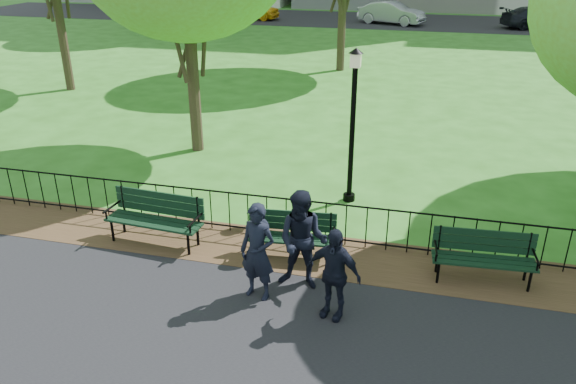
% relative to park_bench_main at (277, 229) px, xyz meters
% --- Properties ---
extents(ground, '(120.00, 120.00, 0.00)m').
position_rel_park_bench_main_xyz_m(ground, '(0.59, -1.28, -0.59)').
color(ground, '#285C18').
extents(dirt_strip, '(60.00, 1.60, 0.01)m').
position_rel_park_bench_main_xyz_m(dirt_strip, '(0.59, 0.22, -0.58)').
color(dirt_strip, '#332715').
rests_on(dirt_strip, ground).
extents(far_street, '(70.00, 9.00, 0.01)m').
position_rel_park_bench_main_xyz_m(far_street, '(0.59, 33.72, -0.59)').
color(far_street, black).
rests_on(far_street, ground).
extents(iron_fence, '(24.06, 0.06, 1.00)m').
position_rel_park_bench_main_xyz_m(iron_fence, '(0.59, 0.72, -0.09)').
color(iron_fence, black).
rests_on(iron_fence, ground).
extents(park_bench_main, '(1.72, 0.68, 0.95)m').
position_rel_park_bench_main_xyz_m(park_bench_main, '(0.00, 0.00, 0.00)').
color(park_bench_main, black).
rests_on(park_bench_main, ground).
extents(park_bench_left_a, '(1.98, 0.74, 1.10)m').
position_rel_park_bench_main_xyz_m(park_bench_left_a, '(-2.46, -0.01, 0.04)').
color(park_bench_left_a, black).
rests_on(park_bench_left_a, ground).
extents(park_bench_right_a, '(1.79, 0.66, 0.99)m').
position_rel_park_bench_main_xyz_m(park_bench_right_a, '(3.71, 0.13, -0.02)').
color(park_bench_right_a, black).
rests_on(park_bench_right_a, ground).
extents(lamppost, '(0.31, 0.31, 3.48)m').
position_rel_park_bench_main_xyz_m(lamppost, '(0.95, 2.82, 1.30)').
color(lamppost, black).
rests_on(lamppost, ground).
extents(person_left, '(0.69, 0.53, 1.70)m').
position_rel_park_bench_main_xyz_m(person_left, '(0.03, -1.33, 0.27)').
color(person_left, black).
rests_on(person_left, asphalt_path).
extents(person_mid, '(0.89, 0.49, 1.79)m').
position_rel_park_bench_main_xyz_m(person_mid, '(0.68, -0.86, 0.31)').
color(person_mid, black).
rests_on(person_mid, asphalt_path).
extents(person_right, '(0.98, 0.61, 1.56)m').
position_rel_park_bench_main_xyz_m(person_right, '(1.33, -1.55, 0.20)').
color(person_right, black).
rests_on(person_right, asphalt_path).
extents(taxi, '(4.55, 2.21, 1.50)m').
position_rel_park_bench_main_xyz_m(taxi, '(-10.80, 32.09, 0.17)').
color(taxi, yellow).
rests_on(taxi, far_street).
extents(sedan_silver, '(4.84, 2.99, 1.51)m').
position_rel_park_bench_main_xyz_m(sedan_silver, '(-0.48, 32.04, 0.17)').
color(sedan_silver, '#9DA0A5').
rests_on(sedan_silver, far_street).
extents(sedan_dark, '(5.09, 3.52, 1.37)m').
position_rel_park_bench_main_xyz_m(sedan_dark, '(9.02, 32.31, 0.10)').
color(sedan_dark, black).
rests_on(sedan_dark, far_street).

